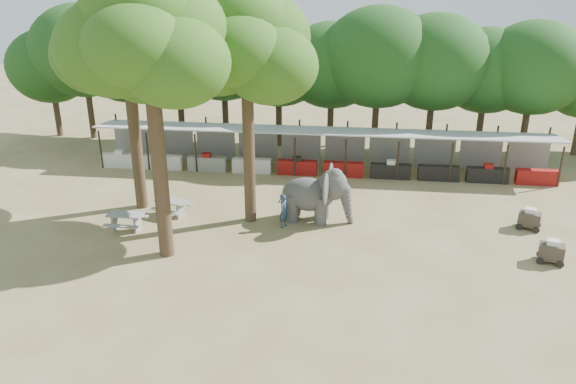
# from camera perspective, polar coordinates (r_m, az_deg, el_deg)

# --- Properties ---
(ground) EXTENTS (100.00, 100.00, 0.00)m
(ground) POSITION_cam_1_polar(r_m,az_deg,el_deg) (22.50, 1.01, -9.58)
(ground) COLOR brown
(ground) RESTS_ON ground
(vendor_stalls) EXTENTS (28.00, 2.99, 2.80)m
(vendor_stalls) POSITION_cam_1_polar(r_m,az_deg,el_deg) (34.65, 3.42, 4.06)
(vendor_stalls) COLOR #AAABB2
(vendor_stalls) RESTS_ON ground
(yard_tree_left) EXTENTS (7.10, 6.90, 11.02)m
(yard_tree_left) POSITION_cam_1_polar(r_m,az_deg,el_deg) (28.75, -16.26, 13.95)
(yard_tree_left) COLOR #332316
(yard_tree_left) RESTS_ON ground
(yard_tree_center) EXTENTS (7.10, 6.90, 12.04)m
(yard_tree_center) POSITION_cam_1_polar(r_m,az_deg,el_deg) (22.91, -14.21, 14.89)
(yard_tree_center) COLOR #332316
(yard_tree_center) RESTS_ON ground
(yard_tree_back) EXTENTS (7.10, 6.90, 11.36)m
(yard_tree_back) POSITION_cam_1_polar(r_m,az_deg,el_deg) (25.99, -4.51, 14.73)
(yard_tree_back) COLOR #332316
(yard_tree_back) RESTS_ON ground
(backdrop_trees) EXTENTS (46.46, 5.95, 8.33)m
(backdrop_trees) POSITION_cam_1_polar(r_m,az_deg,el_deg) (38.66, 4.07, 12.52)
(backdrop_trees) COLOR #332316
(backdrop_trees) RESTS_ON ground
(elephant) EXTENTS (3.70, 2.81, 2.80)m
(elephant) POSITION_cam_1_polar(r_m,az_deg,el_deg) (27.54, 2.91, -0.22)
(elephant) COLOR #3E3C3C
(elephant) RESTS_ON ground
(handler) EXTENTS (0.61, 0.72, 1.71)m
(handler) POSITION_cam_1_polar(r_m,az_deg,el_deg) (27.00, -0.41, -1.92)
(handler) COLOR #26384C
(handler) RESTS_ON ground
(picnic_table_near) EXTENTS (1.73, 1.57, 0.84)m
(picnic_table_near) POSITION_cam_1_polar(r_m,az_deg,el_deg) (27.93, -16.13, -2.68)
(picnic_table_near) COLOR gray
(picnic_table_near) RESTS_ON ground
(picnic_table_far) EXTENTS (2.05, 1.94, 0.83)m
(picnic_table_far) POSITION_cam_1_polar(r_m,az_deg,el_deg) (29.01, -11.71, -1.33)
(picnic_table_far) COLOR gray
(picnic_table_far) RESTS_ON ground
(cart_front) EXTENTS (1.24, 0.98, 1.07)m
(cart_front) POSITION_cam_1_polar(r_m,az_deg,el_deg) (26.43, 25.20, -5.48)
(cart_front) COLOR #322720
(cart_front) RESTS_ON ground
(cart_back) EXTENTS (1.27, 1.05, 1.07)m
(cart_back) POSITION_cam_1_polar(r_m,az_deg,el_deg) (29.34, 23.32, -2.51)
(cart_back) COLOR #322720
(cart_back) RESTS_ON ground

